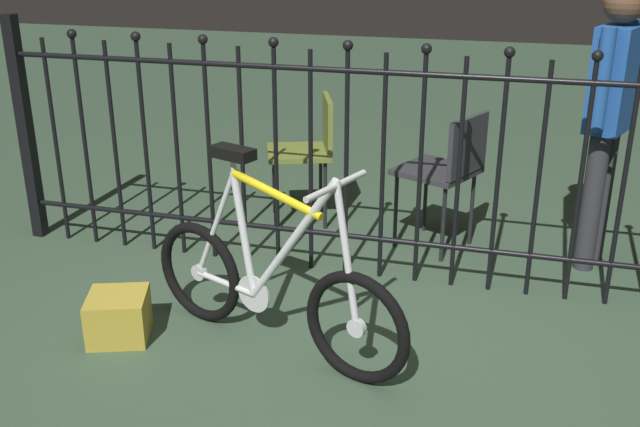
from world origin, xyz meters
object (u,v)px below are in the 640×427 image
(bicycle, at_px, (271,286))
(chair_olive, at_px, (310,145))
(person_visitor, at_px, (610,105))
(display_crate, at_px, (119,316))
(chair_charcoal, at_px, (448,166))

(bicycle, height_order, chair_olive, bicycle)
(person_visitor, xyz_separation_m, display_crate, (-2.16, -1.45, -0.81))
(person_visitor, relative_size, display_crate, 5.80)
(bicycle, relative_size, display_crate, 5.00)
(chair_olive, bearing_deg, person_visitor, -6.73)
(bicycle, xyz_separation_m, chair_charcoal, (0.62, 1.32, 0.21))
(chair_charcoal, bearing_deg, bicycle, -115.01)
(chair_olive, bearing_deg, bicycle, -79.88)
(person_visitor, height_order, display_crate, person_visitor)
(chair_olive, bearing_deg, display_crate, -104.95)
(person_visitor, bearing_deg, chair_charcoal, -178.46)
(chair_olive, height_order, person_visitor, person_visitor)
(bicycle, bearing_deg, chair_olive, 100.12)
(chair_charcoal, xyz_separation_m, person_visitor, (0.82, 0.02, 0.40))
(person_visitor, bearing_deg, bicycle, -137.01)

